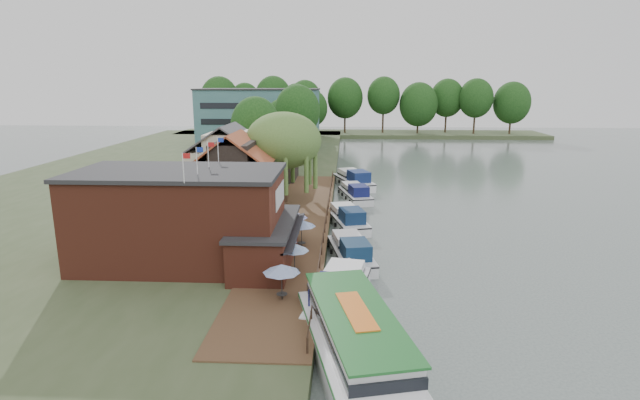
{
  "coord_description": "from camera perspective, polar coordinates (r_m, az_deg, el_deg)",
  "views": [
    {
      "loc": [
        -3.45,
        -37.01,
        14.69
      ],
      "look_at": [
        -6.0,
        12.0,
        3.0
      ],
      "focal_mm": 28.0,
      "sensor_mm": 36.0,
      "label": 1
    }
  ],
  "objects": [
    {
      "name": "cottage_a",
      "position": [
        53.15,
        -9.64,
        2.98
      ],
      "size": [
        8.6,
        7.6,
        8.5
      ],
      "primitive_type": null,
      "color": "black",
      "rests_on": "land_bank"
    },
    {
      "name": "willow",
      "position": [
        57.08,
        -4.16,
        4.82
      ],
      "size": [
        8.6,
        8.6,
        10.43
      ],
      "primitive_type": null,
      "color": "#476B2D",
      "rests_on": "land_bank"
    },
    {
      "name": "swan",
      "position": [
        27.87,
        3.62,
        -17.9
      ],
      "size": [
        0.44,
        0.44,
        0.44
      ],
      "primitive_type": "sphere",
      "color": "white",
      "rests_on": "ground"
    },
    {
      "name": "bank_tree_1",
      "position": [
        88.95,
        -2.6,
        8.82
      ],
      "size": [
        7.97,
        7.97,
        13.23
      ],
      "primitive_type": null,
      "color": "#143811",
      "rests_on": "land_bank"
    },
    {
      "name": "cottage_c",
      "position": [
        71.43,
        -5.57,
        5.74
      ],
      "size": [
        7.6,
        7.6,
        8.5
      ],
      "primitive_type": null,
      "color": "black",
      "rests_on": "land_bank"
    },
    {
      "name": "land_bank",
      "position": [
        78.05,
        -16.98,
        2.33
      ],
      "size": [
        50.0,
        140.0,
        1.0
      ],
      "primitive_type": "cube",
      "color": "#384728",
      "rests_on": "ground"
    },
    {
      "name": "bank_tree_2",
      "position": [
        98.07,
        -4.4,
        8.42
      ],
      "size": [
        6.08,
        6.08,
        10.48
      ],
      "primitive_type": null,
      "color": "#143811",
      "rests_on": "land_bank"
    },
    {
      "name": "umbrella_0",
      "position": [
        32.16,
        -4.4,
        -9.32
      ],
      "size": [
        2.4,
        2.4,
        2.38
      ],
      "primitive_type": null,
      "color": "navy",
      "rests_on": "quay_deck"
    },
    {
      "name": "cruiser_3",
      "position": [
        63.41,
        4.03,
        1.0
      ],
      "size": [
        5.17,
        9.74,
        2.23
      ],
      "primitive_type": null,
      "rotation": [
        0.0,
        0.0,
        0.25
      ],
      "color": "silver",
      "rests_on": "ground"
    },
    {
      "name": "cruiser_2",
      "position": [
        51.58,
        3.15,
        -1.83
      ],
      "size": [
        5.44,
        10.09,
        2.32
      ],
      "primitive_type": null,
      "rotation": [
        0.0,
        0.0,
        0.26
      ],
      "color": "silver",
      "rests_on": "ground"
    },
    {
      "name": "umbrella_2",
      "position": [
        37.88,
        -4.24,
        -5.75
      ],
      "size": [
        2.12,
        2.12,
        2.38
      ],
      "primitive_type": null,
      "color": "navy",
      "rests_on": "quay_deck"
    },
    {
      "name": "hotel_block",
      "position": [
        108.87,
        -6.93,
        9.33
      ],
      "size": [
        25.4,
        12.4,
        12.3
      ],
      "primitive_type": null,
      "color": "#38666B",
      "rests_on": "land_bank"
    },
    {
      "name": "umbrella_4",
      "position": [
        44.4,
        -2.81,
        -2.84
      ],
      "size": [
        2.17,
        2.17,
        2.38
      ],
      "primitive_type": null,
      "color": "navy",
      "rests_on": "quay_deck"
    },
    {
      "name": "quay_rail",
      "position": [
        49.34,
        0.72,
        -2.11
      ],
      "size": [
        0.2,
        49.0,
        1.0
      ],
      "primitive_type": null,
      "color": "black",
      "rests_on": "land_bank"
    },
    {
      "name": "cruiser_1",
      "position": [
        41.79,
        3.56,
        -5.54
      ],
      "size": [
        4.86,
        9.95,
        2.3
      ],
      "primitive_type": null,
      "rotation": [
        0.0,
        0.0,
        0.19
      ],
      "color": "silver",
      "rests_on": "ground"
    },
    {
      "name": "bank_tree_4",
      "position": [
        122.74,
        -2.3,
        9.86
      ],
      "size": [
        7.77,
        7.77,
        12.28
      ],
      "primitive_type": null,
      "color": "#143811",
      "rests_on": "land_bank"
    },
    {
      "name": "quay_deck",
      "position": [
        49.16,
        -2.45,
        -2.72
      ],
      "size": [
        6.0,
        50.0,
        0.1
      ],
      "primitive_type": "cube",
      "color": "#47301E",
      "rests_on": "land_bank"
    },
    {
      "name": "bank_tree_5",
      "position": [
        131.06,
        -0.99,
        9.97
      ],
      "size": [
        8.34,
        8.34,
        11.72
      ],
      "primitive_type": null,
      "color": "#143811",
      "rests_on": "land_bank"
    },
    {
      "name": "bank_tree_3",
      "position": [
        116.65,
        -2.74,
        9.92
      ],
      "size": [
        6.42,
        6.42,
        13.3
      ],
      "primitive_type": null,
      "color": "#143811",
      "rests_on": "land_bank"
    },
    {
      "name": "bank_tree_0",
      "position": [
        80.12,
        -7.34,
        7.59
      ],
      "size": [
        7.82,
        7.82,
        11.48
      ],
      "primitive_type": null,
      "color": "#143811",
      "rests_on": "land_bank"
    },
    {
      "name": "ground",
      "position": [
        39.97,
        7.8,
        -8.3
      ],
      "size": [
        260.0,
        260.0,
        0.0
      ],
      "primitive_type": "plane",
      "color": "#4A5553",
      "rests_on": "ground"
    },
    {
      "name": "tour_boat",
      "position": [
        26.29,
        4.54,
        -16.33
      ],
      "size": [
        7.72,
        15.86,
        3.34
      ],
      "primitive_type": null,
      "rotation": [
        0.0,
        0.0,
        0.23
      ],
      "color": "silver",
      "rests_on": "ground"
    },
    {
      "name": "pub",
      "position": [
        38.84,
        -12.9,
        -1.93
      ],
      "size": [
        20.0,
        11.0,
        7.3
      ],
      "primitive_type": null,
      "color": "maroon",
      "rests_on": "land_bank"
    },
    {
      "name": "cottage_b",
      "position": [
        63.43,
        -10.35,
        4.62
      ],
      "size": [
        9.6,
        8.6,
        8.5
      ],
      "primitive_type": null,
      "color": "beige",
      "rests_on": "land_bank"
    },
    {
      "name": "umbrella_3",
      "position": [
        41.87,
        -2.14,
        -3.84
      ],
      "size": [
        2.43,
        2.43,
        2.38
      ],
      "primitive_type": null,
      "color": "navy",
      "rests_on": "quay_deck"
    },
    {
      "name": "cruiser_4",
      "position": [
        71.26,
        3.85,
        2.55
      ],
      "size": [
        6.88,
        11.3,
        2.64
      ],
      "primitive_type": null,
      "rotation": [
        0.0,
        0.0,
        0.34
      ],
      "color": "white",
      "rests_on": "ground"
    },
    {
      "name": "cruiser_0",
      "position": [
        33.72,
        2.18,
        -10.04
      ],
      "size": [
        5.25,
        10.95,
        2.57
      ],
      "primitive_type": null,
      "rotation": [
        0.0,
        0.0,
        -0.18
      ],
      "color": "white",
      "rests_on": "ground"
    },
    {
      "name": "umbrella_1",
      "position": [
        36.0,
        -2.92,
        -6.77
      ],
      "size": [
        2.09,
        2.09,
        2.38
      ],
      "primitive_type": null,
      "color": "navy",
      "rests_on": "quay_deck"
    }
  ]
}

